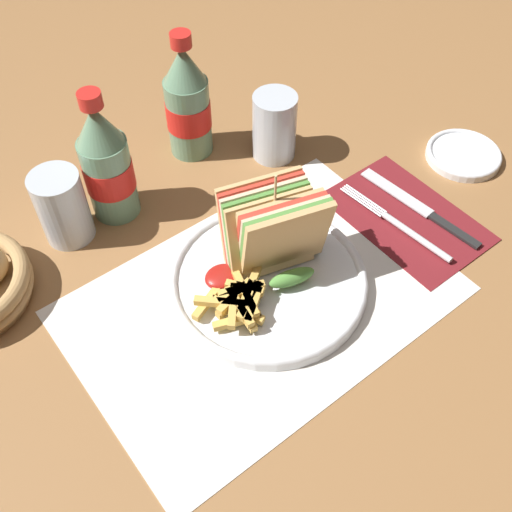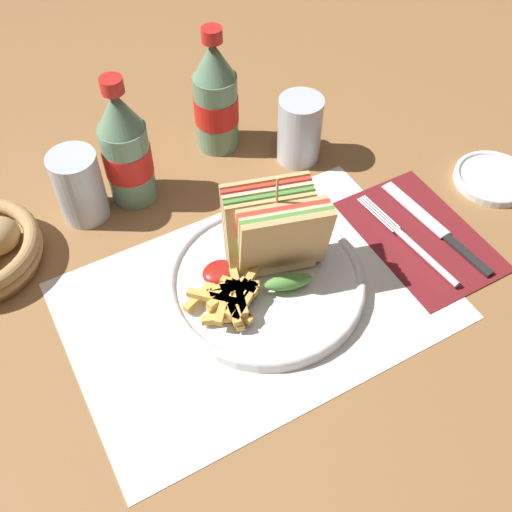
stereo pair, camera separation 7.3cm
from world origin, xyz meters
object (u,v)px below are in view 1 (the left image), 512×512
glass_near (274,130)px  club_sandwich (274,232)px  glass_far (64,211)px  side_saucer (464,155)px  coke_bottle_near (107,165)px  coke_bottle_far (187,104)px  fork (405,229)px  knife (420,208)px  plate_main (266,281)px

glass_near → club_sandwich: bearing=-129.1°
club_sandwich → glass_far: (-0.18, 0.21, -0.03)m
club_sandwich → side_saucer: (0.36, -0.01, -0.06)m
coke_bottle_near → glass_far: coke_bottle_near is taller
club_sandwich → coke_bottle_far: coke_bottle_far is taller
fork → side_saucer: 0.19m
coke_bottle_far → glass_far: (-0.23, -0.05, -0.04)m
club_sandwich → coke_bottle_far: 0.27m
coke_bottle_near → side_saucer: coke_bottle_near is taller
glass_near → side_saucer: 0.29m
knife → coke_bottle_far: coke_bottle_far is taller
knife → coke_bottle_near: size_ratio=1.03×
plate_main → glass_far: 0.28m
knife → glass_far: (-0.40, 0.26, 0.04)m
glass_far → side_saucer: size_ratio=0.91×
glass_near → knife: bearing=-69.0°
knife → fork: bearing=-166.9°
fork → side_saucer: bearing=10.5°
glass_far → coke_bottle_far: bearing=11.3°
coke_bottle_near → side_saucer: 0.53m
plate_main → coke_bottle_far: bearing=74.8°
coke_bottle_near → glass_far: 0.08m
fork → glass_far: 0.45m
plate_main → glass_near: size_ratio=2.44×
fork → coke_bottle_near: bearing=130.8°
knife → glass_near: (-0.08, 0.22, 0.04)m
knife → plate_main: bearing=168.5°
club_sandwich → knife: 0.24m
plate_main → coke_bottle_far: (0.08, 0.28, 0.07)m
glass_near → side_saucer: (0.22, -0.19, -0.04)m
plate_main → glass_near: bearing=48.8°
plate_main → knife: 0.25m
club_sandwich → coke_bottle_far: size_ratio=0.75×
side_saucer → glass_near: bearing=139.7°
knife → glass_near: size_ratio=1.94×
fork → glass_near: (-0.04, 0.24, 0.04)m
glass_far → knife: bearing=-32.9°
coke_bottle_far → glass_near: size_ratio=1.89×
plate_main → coke_bottle_near: size_ratio=1.29×
plate_main → coke_bottle_near: coke_bottle_near is taller
coke_bottle_far → glass_far: bearing=-168.7°
club_sandwich → fork: bearing=-19.1°
knife → coke_bottle_far: bearing=115.2°
plate_main → glass_far: (-0.15, 0.23, 0.03)m
glass_far → club_sandwich: bearing=-50.4°
club_sandwich → glass_far: bearing=129.6°
coke_bottle_far → coke_bottle_near: bearing=-164.3°
plate_main → coke_bottle_far: 0.30m
fork → coke_bottle_near: coke_bottle_near is taller
glass_near → glass_far: size_ratio=1.00×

